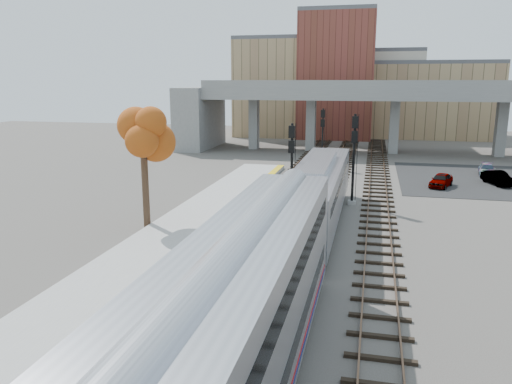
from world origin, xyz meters
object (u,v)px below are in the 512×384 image
at_px(coach, 209,379).
at_px(tree, 143,135).
at_px(signal_mast_far, 322,139).
at_px(car_c, 487,170).
at_px(car_b, 498,178).
at_px(signal_mast_near, 291,172).
at_px(locomotive, 318,192).
at_px(signal_mast_mid, 353,161).
at_px(car_a, 441,180).

xyz_separation_m(coach, tree, (-10.81, 19.36, 3.33)).
xyz_separation_m(signal_mast_far, tree, (-8.71, -26.41, 3.04)).
xyz_separation_m(signal_mast_far, car_c, (16.95, -1.24, -2.51)).
bearing_deg(coach, car_c, 71.55).
height_order(coach, car_b, coach).
bearing_deg(signal_mast_near, tree, -149.46).
relative_size(locomotive, signal_mast_near, 2.89).
xyz_separation_m(car_b, car_c, (0.07, 5.12, -0.09)).
height_order(signal_mast_mid, tree, tree).
distance_m(signal_mast_near, tree, 10.54).
height_order(signal_mast_far, car_a, signal_mast_far).
xyz_separation_m(signal_mast_near, car_c, (16.95, 20.03, -2.59)).
bearing_deg(car_a, signal_mast_mid, -110.78).
xyz_separation_m(locomotive, signal_mast_near, (-2.10, 1.89, 0.90)).
relative_size(signal_mast_near, signal_mast_mid, 0.94).
relative_size(car_b, car_c, 1.02).
distance_m(locomotive, car_b, 22.44).
height_order(signal_mast_near, signal_mast_mid, signal_mast_mid).
bearing_deg(car_c, signal_mast_far, -175.74).
xyz_separation_m(coach, car_a, (9.57, 37.22, -2.14)).
xyz_separation_m(signal_mast_mid, car_a, (7.57, 8.39, -2.80)).
bearing_deg(car_b, signal_mast_near, -156.68).
bearing_deg(signal_mast_mid, car_a, 47.96).
distance_m(car_a, car_c, 9.02).
height_order(locomotive, coach, coach).
distance_m(tree, car_b, 32.97).
relative_size(signal_mast_far, car_b, 1.68).
bearing_deg(signal_mast_mid, locomotive, -107.82).
relative_size(signal_mast_mid, car_b, 1.82).
bearing_deg(car_c, car_a, -117.45).
distance_m(car_a, car_b, 5.66).
xyz_separation_m(signal_mast_near, tree, (-8.71, -5.14, 2.96)).
distance_m(tree, car_c, 36.37).
distance_m(signal_mast_near, car_c, 26.37).
height_order(tree, car_c, tree).
distance_m(locomotive, signal_mast_near, 2.97).
bearing_deg(coach, car_b, 69.44).
bearing_deg(tree, signal_mast_near, 30.54).
xyz_separation_m(locomotive, tree, (-10.81, -3.25, 3.85)).
xyz_separation_m(signal_mast_far, car_b, (16.89, -6.35, -2.42)).
xyz_separation_m(signal_mast_near, car_a, (11.67, 12.72, -2.52)).
distance_m(locomotive, signal_mast_far, 23.27).
height_order(signal_mast_mid, car_a, signal_mast_mid).
distance_m(locomotive, coach, 22.61).
xyz_separation_m(signal_mast_far, car_a, (11.67, -8.55, -2.43)).
distance_m(signal_mast_far, car_b, 18.20).
relative_size(coach, car_b, 6.49).
distance_m(coach, car_c, 46.99).
xyz_separation_m(tree, car_c, (25.66, 25.17, -5.55)).
bearing_deg(coach, signal_mast_far, 92.63).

